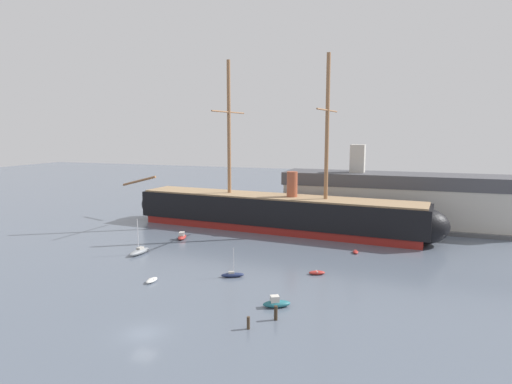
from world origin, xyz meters
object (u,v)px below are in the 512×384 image
(dinghy_mid_right, at_px, (317,273))
(mooring_piling_left_pair, at_px, (276,313))
(tall_ship, at_px, (275,212))
(motorboat_far_left, at_px, (178,218))
(sailboat_mid_left, at_px, (139,251))
(motorboat_foreground_right, at_px, (276,303))
(dinghy_far_right, at_px, (427,238))
(dinghy_foreground_left, at_px, (152,280))
(sailboat_near_centre, at_px, (232,275))
(mooring_piling_nearest, at_px, (248,323))
(motorboat_alongside_bow, at_px, (182,237))
(motorboat_distant_centre, at_px, (310,218))
(dinghy_alongside_stern, at_px, (356,252))
(dockside_warehouse_right, at_px, (398,200))

(dinghy_mid_right, height_order, mooring_piling_left_pair, mooring_piling_left_pair)
(tall_ship, relative_size, motorboat_far_left, 17.91)
(sailboat_mid_left, relative_size, dinghy_mid_right, 2.37)
(motorboat_foreground_right, relative_size, dinghy_far_right, 1.59)
(tall_ship, relative_size, dinghy_foreground_left, 31.32)
(sailboat_near_centre, relative_size, mooring_piling_left_pair, 2.64)
(motorboat_foreground_right, height_order, mooring_piling_left_pair, mooring_piling_left_pair)
(tall_ship, bearing_deg, sailboat_mid_left, -123.03)
(mooring_piling_nearest, bearing_deg, dinghy_foreground_left, 152.64)
(motorboat_alongside_bow, relative_size, mooring_piling_nearest, 2.76)
(motorboat_far_left, height_order, motorboat_distant_centre, motorboat_far_left)
(motorboat_far_left, bearing_deg, motorboat_foreground_right, -48.53)
(motorboat_far_left, distance_m, dinghy_far_right, 55.39)
(motorboat_alongside_bow, height_order, motorboat_far_left, motorboat_far_left)
(motorboat_alongside_bow, bearing_deg, dinghy_far_right, 19.00)
(sailboat_near_centre, xyz_separation_m, mooring_piling_nearest, (8.10, -15.19, 0.33))
(tall_ship, bearing_deg, mooring_piling_left_pair, -73.07)
(motorboat_foreground_right, bearing_deg, dinghy_foreground_left, 172.28)
(mooring_piling_left_pair, bearing_deg, dinghy_mid_right, 85.92)
(sailboat_near_centre, bearing_deg, dinghy_alongside_stern, 50.50)
(sailboat_mid_left, bearing_deg, motorboat_foreground_right, -25.95)
(sailboat_mid_left, relative_size, motorboat_alongside_bow, 1.64)
(motorboat_distant_centre, bearing_deg, dinghy_mid_right, -76.05)
(sailboat_near_centre, bearing_deg, motorboat_far_left, 129.69)
(mooring_piling_nearest, bearing_deg, motorboat_foreground_right, 80.44)
(dinghy_mid_right, distance_m, mooring_piling_left_pair, 17.31)
(motorboat_foreground_right, distance_m, motorboat_far_left, 55.79)
(tall_ship, relative_size, dinghy_mid_right, 28.37)
(dinghy_foreground_left, relative_size, mooring_piling_nearest, 1.73)
(sailboat_near_centre, xyz_separation_m, dinghy_far_right, (27.68, 33.42, -0.10))
(tall_ship, bearing_deg, sailboat_near_centre, -84.54)
(dinghy_far_right, bearing_deg, dockside_warehouse_right, 117.97)
(motorboat_foreground_right, distance_m, dinghy_mid_right, 13.86)
(tall_ship, distance_m, sailboat_mid_left, 31.02)
(dinghy_alongside_stern, bearing_deg, dinghy_mid_right, -106.73)
(sailboat_mid_left, height_order, dinghy_mid_right, sailboat_mid_left)
(dinghy_foreground_left, bearing_deg, dinghy_alongside_stern, 44.02)
(sailboat_mid_left, relative_size, mooring_piling_left_pair, 3.79)
(motorboat_alongside_bow, bearing_deg, motorboat_foreground_right, -43.72)
(tall_ship, height_order, dinghy_alongside_stern, tall_ship)
(motorboat_foreground_right, height_order, motorboat_distant_centre, motorboat_foreground_right)
(motorboat_far_left, xyz_separation_m, motorboat_distant_centre, (29.55, 10.67, -0.12))
(sailboat_mid_left, bearing_deg, dinghy_foreground_left, -49.58)
(motorboat_distant_centre, height_order, mooring_piling_nearest, mooring_piling_nearest)
(dinghy_alongside_stern, bearing_deg, motorboat_far_left, 161.51)
(sailboat_near_centre, bearing_deg, motorboat_foreground_right, -42.36)
(dinghy_foreground_left, bearing_deg, motorboat_foreground_right, -7.72)
(motorboat_alongside_bow, height_order, mooring_piling_left_pair, mooring_piling_left_pair)
(dinghy_alongside_stern, distance_m, dockside_warehouse_right, 26.99)
(mooring_piling_nearest, bearing_deg, sailboat_mid_left, 143.19)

